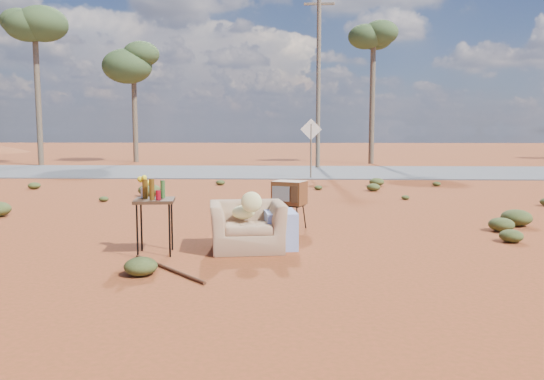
{
  "coord_description": "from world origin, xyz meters",
  "views": [
    {
      "loc": [
        0.87,
        -7.47,
        1.75
      ],
      "look_at": [
        0.52,
        0.99,
        0.8
      ],
      "focal_mm": 35.0,
      "sensor_mm": 36.0,
      "label": 1
    }
  ],
  "objects": [
    {
      "name": "ground",
      "position": [
        0.0,
        0.0,
        0.0
      ],
      "size": [
        140.0,
        140.0,
        0.0
      ],
      "primitive_type": "plane",
      "color": "maroon",
      "rests_on": "ground"
    },
    {
      "name": "highway",
      "position": [
        0.0,
        15.0,
        0.02
      ],
      "size": [
        140.0,
        7.0,
        0.04
      ],
      "primitive_type": "cube",
      "color": "#565659",
      "rests_on": "ground"
    },
    {
      "name": "armchair",
      "position": [
        0.28,
        0.24,
        0.44
      ],
      "size": [
        1.35,
        1.0,
        0.95
      ],
      "rotation": [
        0.0,
        0.0,
        0.16
      ],
      "color": "#967152",
      "rests_on": "ground"
    },
    {
      "name": "tv_unit",
      "position": [
        0.79,
        1.87,
        0.64
      ],
      "size": [
        0.66,
        0.6,
        0.86
      ],
      "rotation": [
        0.0,
        0.0,
        -0.39
      ],
      "color": "black",
      "rests_on": "ground"
    },
    {
      "name": "side_table",
      "position": [
        -1.14,
        -0.1,
        0.81
      ],
      "size": [
        0.63,
        0.63,
        1.1
      ],
      "rotation": [
        0.0,
        0.0,
        0.15
      ],
      "color": "#382114",
      "rests_on": "ground"
    },
    {
      "name": "rusty_bar",
      "position": [
        -0.71,
        -1.01,
        0.02
      ],
      "size": [
        1.18,
        1.28,
        0.05
      ],
      "primitive_type": "cylinder",
      "rotation": [
        0.0,
        1.57,
        -0.83
      ],
      "color": "#4C2414",
      "rests_on": "ground"
    },
    {
      "name": "road_sign",
      "position": [
        1.5,
        12.0,
        1.5
      ],
      "size": [
        0.78,
        0.06,
        2.19
      ],
      "color": "brown",
      "rests_on": "ground"
    },
    {
      "name": "eucalyptus_left",
      "position": [
        -12.0,
        19.0,
        6.92
      ],
      "size": [
        3.2,
        3.2,
        8.1
      ],
      "color": "brown",
      "rests_on": "ground"
    },
    {
      "name": "eucalyptus_near_left",
      "position": [
        -8.0,
        22.0,
        5.45
      ],
      "size": [
        3.2,
        3.2,
        6.6
      ],
      "color": "brown",
      "rests_on": "ground"
    },
    {
      "name": "eucalyptus_center",
      "position": [
        5.0,
        21.0,
        6.43
      ],
      "size": [
        3.2,
        3.2,
        7.6
      ],
      "color": "brown",
      "rests_on": "ground"
    },
    {
      "name": "utility_pole_center",
      "position": [
        2.0,
        17.5,
        4.15
      ],
      "size": [
        1.4,
        0.2,
        8.0
      ],
      "color": "brown",
      "rests_on": "ground"
    },
    {
      "name": "scrub_patch",
      "position": [
        -0.82,
        4.41,
        0.14
      ],
      "size": [
        17.49,
        8.07,
        0.33
      ],
      "color": "#424C21",
      "rests_on": "ground"
    }
  ]
}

